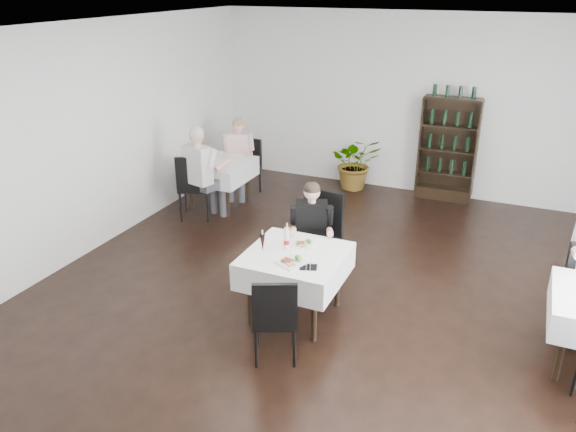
# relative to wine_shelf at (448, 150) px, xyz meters

# --- Properties ---
(room_shell) EXTENTS (9.00, 9.00, 9.00)m
(room_shell) POSITION_rel_wine_shelf_xyz_m (-0.60, -4.31, 0.65)
(room_shell) COLOR black
(room_shell) RESTS_ON ground
(wine_shelf) EXTENTS (0.90, 0.28, 1.75)m
(wine_shelf) POSITION_rel_wine_shelf_xyz_m (0.00, 0.00, 0.00)
(wine_shelf) COLOR black
(wine_shelf) RESTS_ON ground
(main_table) EXTENTS (1.03, 1.03, 0.77)m
(main_table) POSITION_rel_wine_shelf_xyz_m (-0.90, -4.31, -0.23)
(main_table) COLOR black
(main_table) RESTS_ON ground
(left_table) EXTENTS (0.98, 0.98, 0.77)m
(left_table) POSITION_rel_wine_shelf_xyz_m (-3.30, -1.81, -0.23)
(left_table) COLOR black
(left_table) RESTS_ON ground
(potted_tree) EXTENTS (1.08, 1.02, 0.95)m
(potted_tree) POSITION_rel_wine_shelf_xyz_m (-1.52, -0.11, -0.37)
(potted_tree) COLOR #2C591E
(potted_tree) RESTS_ON ground
(main_chair_far) EXTENTS (0.59, 0.59, 1.15)m
(main_chair_far) POSITION_rel_wine_shelf_xyz_m (-0.96, -3.48, -0.19)
(main_chair_far) COLOR black
(main_chair_far) RESTS_ON ground
(main_chair_near) EXTENTS (0.56, 0.56, 0.92)m
(main_chair_near) POSITION_rel_wine_shelf_xyz_m (-0.76, -5.13, -0.32)
(main_chair_near) COLOR black
(main_chair_near) RESTS_ON ground
(left_chair_far) EXTENTS (0.46, 0.46, 0.95)m
(left_chair_far) POSITION_rel_wine_shelf_xyz_m (-3.17, -1.08, -0.31)
(left_chair_far) COLOR black
(left_chair_far) RESTS_ON ground
(left_chair_near) EXTENTS (0.62, 0.62, 1.04)m
(left_chair_near) POSITION_rel_wine_shelf_xyz_m (-3.37, -2.44, -0.26)
(left_chair_near) COLOR black
(left_chair_near) RESTS_ON ground
(diner_main) EXTENTS (0.58, 0.61, 1.32)m
(diner_main) POSITION_rel_wine_shelf_xyz_m (-0.98, -3.64, -0.08)
(diner_main) COLOR #3E3F46
(diner_main) RESTS_ON ground
(diner_left_far) EXTENTS (0.56, 0.60, 1.35)m
(diner_left_far) POSITION_rel_wine_shelf_xyz_m (-3.21, -1.30, -0.06)
(diner_left_far) COLOR #3E3F46
(diner_left_far) RESTS_ON ground
(diner_left_near) EXTENTS (0.62, 0.66, 1.50)m
(diner_left_near) POSITION_rel_wine_shelf_xyz_m (-3.20, -2.43, 0.02)
(diner_left_near) COLOR #3E3F46
(diner_left_near) RESTS_ON ground
(plate_far) EXTENTS (0.26, 0.26, 0.07)m
(plate_far) POSITION_rel_wine_shelf_xyz_m (-0.89, -4.10, -0.06)
(plate_far) COLOR white
(plate_far) RESTS_ON main_table
(plate_near) EXTENTS (0.36, 0.36, 0.08)m
(plate_near) POSITION_rel_wine_shelf_xyz_m (-0.84, -4.55, -0.06)
(plate_near) COLOR white
(plate_near) RESTS_ON main_table
(pilsner_dark) EXTENTS (0.06, 0.06, 0.26)m
(pilsner_dark) POSITION_rel_wine_shelf_xyz_m (-1.23, -4.42, 0.03)
(pilsner_dark) COLOR black
(pilsner_dark) RESTS_ON main_table
(pilsner_lager) EXTENTS (0.06, 0.06, 0.27)m
(pilsner_lager) POSITION_rel_wine_shelf_xyz_m (-1.05, -4.19, 0.04)
(pilsner_lager) COLOR gold
(pilsner_lager) RESTS_ON main_table
(coke_bottle) EXTENTS (0.06, 0.06, 0.25)m
(coke_bottle) POSITION_rel_wine_shelf_xyz_m (-1.03, -4.26, 0.02)
(coke_bottle) COLOR silver
(coke_bottle) RESTS_ON main_table
(napkin_cutlery) EXTENTS (0.21, 0.19, 0.02)m
(napkin_cutlery) POSITION_rel_wine_shelf_xyz_m (-0.65, -4.56, -0.07)
(napkin_cutlery) COLOR black
(napkin_cutlery) RESTS_ON main_table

